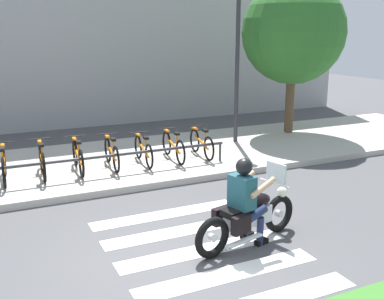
% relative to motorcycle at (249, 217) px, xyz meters
% --- Properties ---
extents(ground_plane, '(48.00, 48.00, 0.00)m').
position_rel_motorcycle_xyz_m(ground_plane, '(-1.27, 0.09, -0.46)').
color(ground_plane, '#4C4C4F').
extents(sidewalk, '(24.00, 4.40, 0.15)m').
position_rel_motorcycle_xyz_m(sidewalk, '(-1.27, 5.29, -0.39)').
color(sidewalk, '#B7B2A8').
rests_on(sidewalk, ground).
extents(crosswalk_stripe_1, '(2.80, 0.40, 0.01)m').
position_rel_motorcycle_xyz_m(crosswalk_stripe_1, '(-0.76, -0.71, -0.46)').
color(crosswalk_stripe_1, white).
rests_on(crosswalk_stripe_1, ground).
extents(crosswalk_stripe_2, '(2.80, 0.40, 0.01)m').
position_rel_motorcycle_xyz_m(crosswalk_stripe_2, '(-0.76, 0.09, -0.46)').
color(crosswalk_stripe_2, white).
rests_on(crosswalk_stripe_2, ground).
extents(crosswalk_stripe_3, '(2.80, 0.40, 0.01)m').
position_rel_motorcycle_xyz_m(crosswalk_stripe_3, '(-0.76, 0.89, -0.46)').
color(crosswalk_stripe_3, white).
rests_on(crosswalk_stripe_3, ground).
extents(crosswalk_stripe_4, '(2.80, 0.40, 0.01)m').
position_rel_motorcycle_xyz_m(crosswalk_stripe_4, '(-0.76, 1.69, -0.46)').
color(crosswalk_stripe_4, white).
rests_on(crosswalk_stripe_4, ground).
extents(motorcycle, '(2.11, 0.84, 1.24)m').
position_rel_motorcycle_xyz_m(motorcycle, '(0.00, 0.00, 0.00)').
color(motorcycle, black).
rests_on(motorcycle, ground).
extents(rider, '(0.71, 0.64, 1.44)m').
position_rel_motorcycle_xyz_m(rider, '(-0.08, -0.01, 0.37)').
color(rider, '#1E4C59').
rests_on(rider, ground).
extents(bicycle_0, '(0.48, 1.67, 0.79)m').
position_rel_motorcycle_xyz_m(bicycle_0, '(-3.33, 4.60, 0.05)').
color(bicycle_0, black).
rests_on(bicycle_0, sidewalk).
extents(bicycle_1, '(0.48, 1.64, 0.80)m').
position_rel_motorcycle_xyz_m(bicycle_1, '(-2.53, 4.60, 0.05)').
color(bicycle_1, black).
rests_on(bicycle_1, sidewalk).
extents(bicycle_2, '(0.48, 1.68, 0.79)m').
position_rel_motorcycle_xyz_m(bicycle_2, '(-1.74, 4.60, 0.05)').
color(bicycle_2, black).
rests_on(bicycle_2, sidewalk).
extents(bicycle_3, '(0.48, 1.60, 0.77)m').
position_rel_motorcycle_xyz_m(bicycle_3, '(-0.94, 4.60, 0.04)').
color(bicycle_3, black).
rests_on(bicycle_3, sidewalk).
extents(bicycle_4, '(0.48, 1.60, 0.73)m').
position_rel_motorcycle_xyz_m(bicycle_4, '(-0.14, 4.60, 0.03)').
color(bicycle_4, black).
rests_on(bicycle_4, sidewalk).
extents(bicycle_5, '(0.48, 1.69, 0.76)m').
position_rel_motorcycle_xyz_m(bicycle_5, '(0.65, 4.60, 0.04)').
color(bicycle_5, black).
rests_on(bicycle_5, sidewalk).
extents(bicycle_6, '(0.48, 1.58, 0.76)m').
position_rel_motorcycle_xyz_m(bicycle_6, '(1.45, 4.60, 0.04)').
color(bicycle_6, black).
rests_on(bicycle_6, sidewalk).
extents(bike_rack, '(5.38, 0.07, 0.49)m').
position_rel_motorcycle_xyz_m(bike_rack, '(-0.94, 4.05, 0.11)').
color(bike_rack, '#333338').
rests_on(bike_rack, sidewalk).
extents(street_lamp, '(0.28, 0.28, 4.74)m').
position_rel_motorcycle_xyz_m(street_lamp, '(3.12, 5.69, 2.38)').
color(street_lamp, '#2D2D33').
rests_on(street_lamp, ground).
extents(tree_near_rack, '(3.19, 3.19, 4.90)m').
position_rel_motorcycle_xyz_m(tree_near_rack, '(5.34, 6.09, 2.83)').
color(tree_near_rack, brown).
rests_on(tree_near_rack, ground).
extents(building_backdrop, '(24.00, 1.20, 7.96)m').
position_rel_motorcycle_xyz_m(building_backdrop, '(-1.27, 10.99, 3.52)').
color(building_backdrop, '#A3A3A3').
rests_on(building_backdrop, ground).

